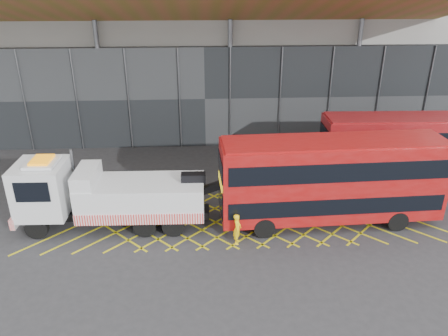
{
  "coord_description": "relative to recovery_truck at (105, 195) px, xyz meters",
  "views": [
    {
      "loc": [
        1.72,
        -22.52,
        13.34
      ],
      "look_at": [
        3.0,
        1.5,
        2.4
      ],
      "focal_mm": 35.0,
      "sensor_mm": 36.0,
      "label": 1
    }
  ],
  "objects": [
    {
      "name": "recovery_truck",
      "position": [
        0.0,
        0.0,
        0.0
      ],
      "size": [
        12.18,
        3.13,
        4.25
      ],
      "rotation": [
        0.0,
        0.0,
        -0.02
      ],
      "color": "black",
      "rests_on": "ground_plane"
    },
    {
      "name": "ground_plane",
      "position": [
        3.76,
        0.77,
        -1.96
      ],
      "size": [
        120.0,
        120.0,
        0.0
      ],
      "primitive_type": "plane",
      "color": "#2A2A2D"
    },
    {
      "name": "construction_building",
      "position": [
        5.68,
        19.17,
        7.01
      ],
      "size": [
        55.0,
        23.97,
        18.0
      ],
      "color": "gray",
      "rests_on": "ground_plane"
    },
    {
      "name": "worker",
      "position": [
        7.23,
        -2.17,
        -1.1
      ],
      "size": [
        0.54,
        0.71,
        1.73
      ],
      "primitive_type": "imported",
      "rotation": [
        0.0,
        0.0,
        1.36
      ],
      "color": "yellow",
      "rests_on": "ground_plane"
    },
    {
      "name": "bus_towed",
      "position": [
        12.6,
        -0.25,
        0.84
      ],
      "size": [
        12.49,
        3.39,
        5.04
      ],
      "rotation": [
        0.0,
        0.0,
        0.04
      ],
      "color": "maroon",
      "rests_on": "ground_plane"
    },
    {
      "name": "road_markings",
      "position": [
        7.76,
        0.77,
        -1.96
      ],
      "size": [
        24.76,
        7.16,
        0.01
      ],
      "color": "gold",
      "rests_on": "ground_plane"
    },
    {
      "name": "bus_second",
      "position": [
        19.24,
        4.82,
        0.62
      ],
      "size": [
        11.5,
        2.99,
        4.65
      ],
      "rotation": [
        0.0,
        0.0,
        -0.03
      ],
      "color": "maroon",
      "rests_on": "ground_plane"
    }
  ]
}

